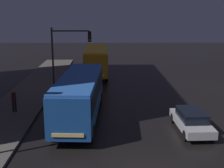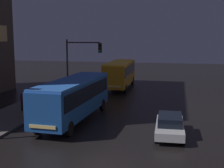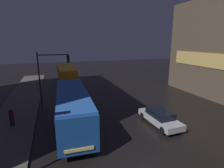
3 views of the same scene
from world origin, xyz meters
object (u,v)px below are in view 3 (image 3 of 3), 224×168
(bus_near, at_px, (73,105))
(car_taxi, at_px, (160,117))
(bus_far, at_px, (66,74))
(pedestrian_mid, at_px, (11,116))
(traffic_light_main, at_px, (50,69))

(bus_near, distance_m, car_taxi, 7.72)
(bus_near, xyz_separation_m, bus_far, (0.67, 15.23, 0.06))
(bus_near, relative_size, car_taxi, 2.26)
(bus_near, bearing_deg, pedestrian_mid, -13.14)
(car_taxi, distance_m, traffic_light_main, 13.01)
(car_taxi, bearing_deg, bus_far, -71.08)
(pedestrian_mid, height_order, traffic_light_main, traffic_light_main)
(bus_far, bearing_deg, traffic_light_main, 73.86)
(bus_near, distance_m, pedestrian_mid, 5.29)
(car_taxi, relative_size, traffic_light_main, 0.75)
(bus_near, height_order, car_taxi, bus_near)
(bus_far, height_order, car_taxi, bus_far)
(bus_near, relative_size, bus_far, 1.12)
(pedestrian_mid, bearing_deg, bus_far, 146.68)
(bus_far, distance_m, traffic_light_main, 9.22)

